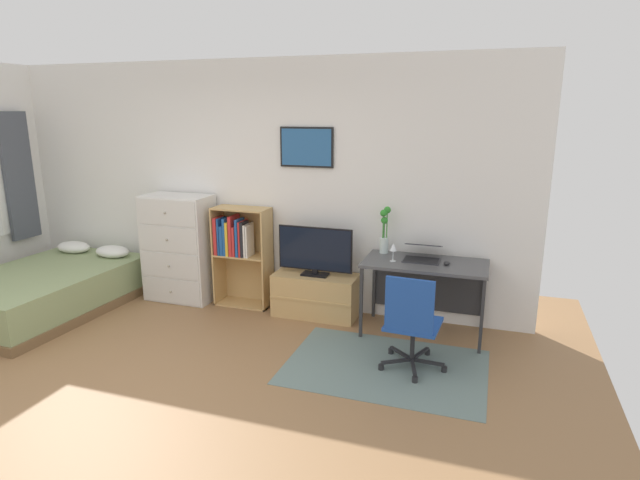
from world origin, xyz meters
name	(u,v)px	position (x,y,z in m)	size (l,w,h in m)	color
ground_plane	(117,406)	(0.00, 0.00, 0.00)	(7.20, 7.20, 0.00)	#936B44
wall_back_with_posters	(253,185)	(0.00, 2.43, 1.35)	(6.12, 0.09, 2.70)	white
area_rug	(385,366)	(1.79, 1.25, 0.00)	(1.70, 1.20, 0.01)	slate
bed	(46,290)	(-2.05, 1.37, 0.23)	(1.43, 2.05, 0.58)	brown
dresser	(179,248)	(-0.83, 2.15, 0.62)	(0.78, 0.46, 1.23)	silver
bookshelf	(239,247)	(-0.09, 2.22, 0.67)	(0.63, 0.30, 1.12)	tan
tv_stand	(316,295)	(0.83, 2.17, 0.23)	(0.90, 0.41, 0.46)	tan
television	(315,252)	(0.83, 2.15, 0.72)	(0.81, 0.16, 0.52)	black
desk	(426,273)	(1.99, 2.14, 0.61)	(1.18, 0.62, 0.74)	#4C4C4F
office_chair	(411,321)	(2.00, 1.25, 0.46)	(0.57, 0.58, 0.86)	#232326
laptop	(423,253)	(1.95, 2.16, 0.80)	(0.35, 0.38, 0.15)	#333338
computer_mouse	(447,263)	(2.19, 2.04, 0.76)	(0.06, 0.10, 0.03)	#262628
bamboo_vase	(385,232)	(1.54, 2.26, 0.96)	(0.10, 0.09, 0.48)	silver
wine_glass	(393,248)	(1.69, 1.99, 0.87)	(0.07, 0.07, 0.18)	silver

